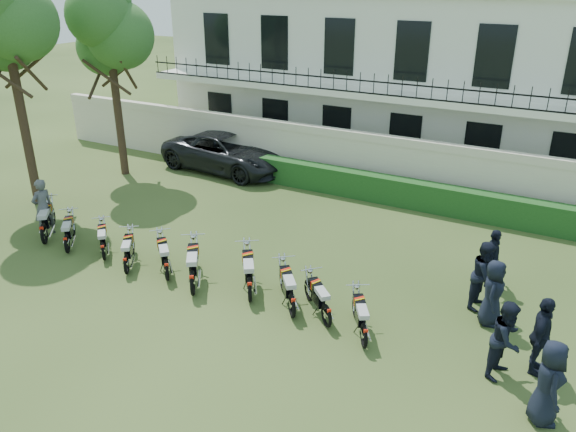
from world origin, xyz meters
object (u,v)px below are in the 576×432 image
at_px(inspector, 43,208).
at_px(motorcycle_6, 249,284).
at_px(officer_3, 493,293).
at_px(motorcycle_8, 327,311).
at_px(officer_1, 507,339).
at_px(officer_4, 485,275).
at_px(motorcycle_9, 364,331).
at_px(officer_0, 548,383).
at_px(tree_west_mid, 3,12).
at_px(officer_2, 541,336).
at_px(motorcycle_0, 43,229).
at_px(motorcycle_1, 66,240).
at_px(officer_5, 492,258).
at_px(motorcycle_3, 126,260).
at_px(motorcycle_5, 192,277).
at_px(motorcycle_7, 292,300).
at_px(motorcycle_2, 103,247).
at_px(tree_west_near, 108,28).
at_px(motorcycle_4, 166,265).
at_px(suv, 227,152).

bearing_deg(inspector, motorcycle_6, 94.60).
bearing_deg(officer_3, motorcycle_8, 117.53).
xyz_separation_m(officer_1, officer_4, (-0.92, 2.51, 0.02)).
relative_size(motorcycle_9, officer_0, 0.90).
bearing_deg(motorcycle_8, tree_west_mid, 124.36).
bearing_deg(officer_2, motorcycle_0, 95.82).
xyz_separation_m(motorcycle_1, inspector, (-1.65, 0.62, 0.49)).
height_order(officer_4, officer_5, officer_4).
distance_m(tree_west_mid, officer_0, 18.78).
bearing_deg(officer_0, officer_3, 9.41).
distance_m(tree_west_mid, motorcycle_3, 9.48).
bearing_deg(motorcycle_5, officer_5, -2.36).
xyz_separation_m(motorcycle_7, motorcycle_8, (0.92, 0.04, -0.03)).
bearing_deg(motorcycle_2, officer_2, -41.59).
height_order(motorcycle_3, motorcycle_8, motorcycle_8).
bearing_deg(tree_west_near, motorcycle_4, -39.90).
distance_m(tree_west_near, motorcycle_7, 13.98).
bearing_deg(motorcycle_5, officer_1, -30.31).
xyz_separation_m(motorcycle_2, motorcycle_7, (6.30, 0.03, 0.06)).
bearing_deg(officer_4, officer_1, -149.84).
distance_m(motorcycle_7, motorcycle_8, 0.92).
height_order(motorcycle_6, officer_4, officer_4).
relative_size(motorcycle_0, motorcycle_3, 1.11).
distance_m(motorcycle_4, suv, 9.54).
bearing_deg(motorcycle_2, officer_1, -43.55).
xyz_separation_m(motorcycle_9, officer_0, (3.80, -0.49, 0.43)).
relative_size(motorcycle_2, officer_4, 0.71).
xyz_separation_m(motorcycle_4, officer_4, (7.86, 2.84, 0.42)).
xyz_separation_m(tree_west_near, officer_2, (16.83, -5.48, -4.99)).
relative_size(motorcycle_9, officer_3, 0.95).
xyz_separation_m(motorcycle_5, officer_5, (6.74, 4.27, 0.29)).
relative_size(motorcycle_4, officer_4, 0.79).
bearing_deg(officer_1, motorcycle_4, 106.37).
bearing_deg(motorcycle_8, officer_3, -14.92).
bearing_deg(motorcycle_9, officer_2, -16.02).
bearing_deg(tree_west_near, motorcycle_6, -31.08).
xyz_separation_m(motorcycle_2, inspector, (-2.96, 0.43, 0.52)).
relative_size(tree_west_mid, officer_0, 5.01).
height_order(tree_west_near, officer_1, tree_west_near).
distance_m(suv, officer_1, 15.20).
relative_size(motorcycle_0, motorcycle_1, 1.15).
relative_size(motorcycle_2, officer_1, 0.73).
height_order(tree_west_mid, motorcycle_5, tree_west_mid).
bearing_deg(tree_west_mid, officer_3, -0.22).
xyz_separation_m(tree_west_mid, officer_4, (15.81, 0.61, -5.77)).
xyz_separation_m(motorcycle_1, motorcycle_4, (3.72, 0.15, 0.02)).
bearing_deg(tree_west_mid, motorcycle_9, -10.02).
distance_m(motorcycle_4, officer_3, 8.47).
bearing_deg(motorcycle_5, motorcycle_7, -27.83).
distance_m(tree_west_near, motorcycle_9, 15.77).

